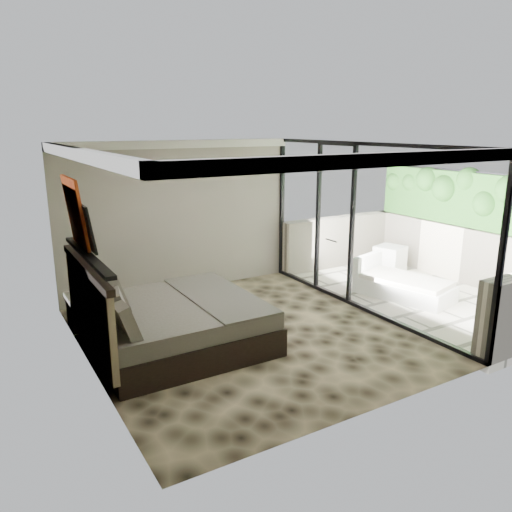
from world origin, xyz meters
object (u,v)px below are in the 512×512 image
ottoman (390,259)px  lounger (401,285)px  nightstand (86,310)px  table_lamp (87,271)px  bed (169,322)px

ottoman → lounger: (-1.02, -1.32, -0.07)m
nightstand → ottoman: ottoman is taller
nightstand → table_lamp: size_ratio=0.91×
ottoman → bed: bearing=-167.5°
lounger → bed: bearing=163.7°
ottoman → nightstand: bearing=178.4°
bed → ottoman: bed is taller
table_lamp → lounger: (5.25, -1.45, -0.69)m
bed → ottoman: (5.48, 1.21, -0.11)m
bed → nightstand: 1.63m
table_lamp → ottoman: table_lamp is taller
nightstand → lounger: (5.31, -1.50, -0.06)m
table_lamp → ottoman: bearing=-1.2°
table_lamp → ottoman: 6.31m
bed → table_lamp: 1.65m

